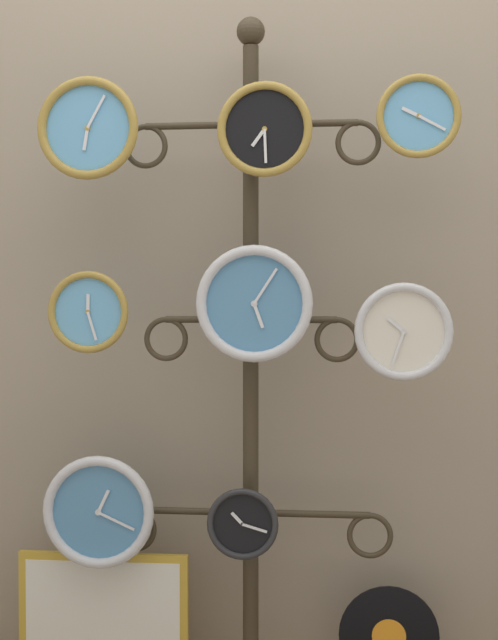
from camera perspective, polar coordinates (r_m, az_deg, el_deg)
name	(u,v)px	position (r m, az deg, el deg)	size (l,w,h in m)	color
shop_wall	(256,214)	(2.69, 0.44, 6.82)	(4.40, 0.04, 2.80)	gray
display_stand	(251,430)	(2.55, 0.11, -7.07)	(0.81, 0.35, 1.94)	#382D1E
clock_top_left	(88,128)	(2.55, -10.25, 11.98)	(0.29, 0.04, 0.29)	#60A8DB
clock_top_center	(265,130)	(2.45, 1.02, 12.09)	(0.26, 0.04, 0.26)	black
clock_top_right	(418,117)	(2.48, 10.79, 12.67)	(0.23, 0.04, 0.23)	#60A8DB
clock_middle_left	(89,312)	(2.52, -10.22, 0.51)	(0.23, 0.04, 0.23)	#60A8DB
clock_middle_center	(254,304)	(2.41, 0.34, 1.05)	(0.32, 0.04, 0.32)	#4C84B2
clock_middle_right	(404,332)	(2.41, 9.86, -0.74)	(0.26, 0.04, 0.26)	silver
clock_bottom_left	(99,512)	(2.57, -9.59, -12.01)	(0.32, 0.04, 0.32)	#4C84B2
clock_bottom_center	(243,523)	(2.50, -0.40, -12.89)	(0.20, 0.04, 0.20)	black
vinyl_record	(389,636)	(2.67, 8.94, -19.34)	(0.28, 0.01, 0.28)	black
picture_frame	(103,615)	(2.72, -9.32, -18.12)	(0.49, 0.02, 0.36)	gold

